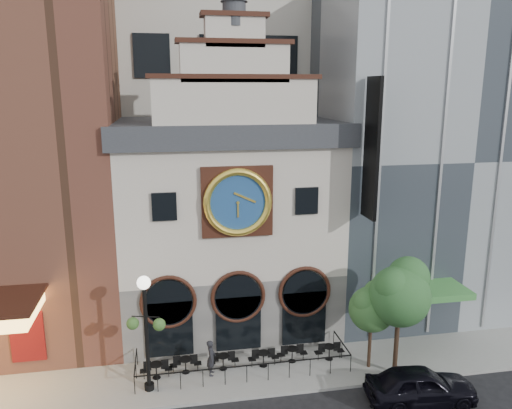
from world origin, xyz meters
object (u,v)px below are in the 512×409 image
Objects in this scene: bistro_2 at (223,361)px; tree_left at (401,291)px; bistro_5 at (329,351)px; tree_right at (372,305)px; bistro_3 at (263,358)px; pedestrian at (211,358)px; bistro_1 at (186,364)px; bistro_4 at (292,353)px; bistro_0 at (156,369)px; lamppost at (146,321)px; car_right at (421,385)px.

tree_left is (8.47, -1.85, 3.90)m from bistro_2.
tree_right is at bearing -28.79° from bistro_5.
bistro_3 is 2.75m from pedestrian.
bistro_1 is at bearing 169.80° from tree_left.
bistro_4 is (1.56, 0.14, 0.00)m from bistro_3.
bistro_0 is at bearing 175.38° from tree_right.
bistro_4 is at bearing 5.07° from bistro_3.
tree_left reaches higher than bistro_2.
bistro_0 is at bearing -178.74° from bistro_3.
bistro_5 is at bearing 21.65° from lamppost.
lamppost is (-7.28, -1.17, 3.07)m from bistro_4.
lamppost reaches higher than tree_right.
lamppost is 11.07m from tree_right.
tree_right is at bearing -10.47° from bistro_3.
car_right is at bearing -53.66° from bistro_5.
pedestrian reaches higher than bistro_1.
pedestrian is 4.07m from lamppost.
bistro_2 is 1.00× the size of bistro_5.
pedestrian is at bearing -177.37° from bistro_5.
bistro_0 is 12.55m from car_right.
bistro_4 is 4.91m from tree_right.
bistro_5 is 9.81m from lamppost.
car_right reaches higher than bistro_3.
tree_left is (10.37, -1.87, 3.90)m from bistro_1.
bistro_1 is at bearing 8.89° from bistro_0.
bistro_3 is (3.96, -0.11, 0.00)m from bistro_1.
bistro_2 is at bearing 32.22° from lamppost.
lamppost is (-1.76, -1.14, 3.07)m from bistro_1.
lamppost is (-5.72, -1.03, 3.07)m from bistro_3.
car_right reaches higher than bistro_4.
car_right is (10.48, -4.16, 0.24)m from bistro_1.
tree_right is at bearing -4.62° from bistro_0.
tree_right is at bearing 26.25° from car_right.
lamppost is 0.96× the size of tree_left.
bistro_0 is at bearing 172.09° from tree_left.
pedestrian reaches higher than bistro_3.
bistro_4 is 0.86× the size of pedestrian.
bistro_2 is 8.03m from tree_right.
car_right is at bearing -21.65° from bistro_1.
tree_right reaches higher than bistro_2.
bistro_3 is 0.86× the size of pedestrian.
tree_left is at bearing 11.80° from lamppost.
bistro_1 and bistro_2 have the same top height.
bistro_2 is 0.34× the size of tree_right.
lamppost is (-3.66, -1.12, 3.07)m from bistro_2.
bistro_1 is 3.96m from bistro_3.
bistro_1 is 1.00× the size of bistro_4.
tree_left is at bearing -7.91° from bistro_0.
tree_right is (-1.18, 3.07, 2.67)m from car_right.
bistro_5 is 3.57m from tree_right.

